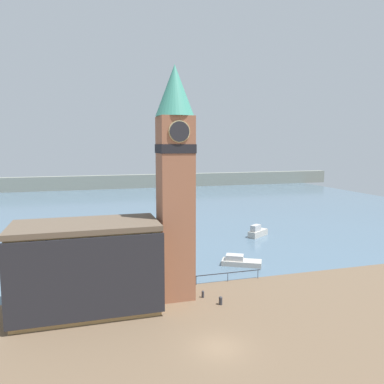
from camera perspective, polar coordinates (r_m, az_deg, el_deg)
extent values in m
plane|color=brown|center=(32.49, 4.14, -22.60)|extent=(160.00, 160.00, 0.00)
cube|color=slate|center=(101.88, -10.44, -2.02)|extent=(160.00, 120.00, 0.00)
cube|color=gray|center=(141.11, -12.13, 1.51)|extent=(180.00, 3.00, 5.00)
cube|color=#232328|center=(45.53, 5.48, -12.18)|extent=(8.46, 0.08, 0.08)
cylinder|color=#232328|center=(44.48, 0.64, -13.34)|extent=(0.07, 0.07, 1.05)
cylinder|color=#232328|center=(45.71, 5.47, -12.80)|extent=(0.07, 0.07, 1.05)
cylinder|color=#232328|center=(47.23, 10.01, -12.21)|extent=(0.07, 0.07, 1.05)
cube|color=#935B42|center=(39.08, -2.54, -2.58)|extent=(3.43, 3.43, 19.00)
cube|color=black|center=(38.51, -2.59, 6.61)|extent=(3.55, 3.55, 0.90)
cylinder|color=tan|center=(36.81, -1.95, 9.20)|extent=(2.16, 0.12, 2.16)
cylinder|color=#232328|center=(36.73, -1.92, 9.20)|extent=(1.96, 0.12, 1.96)
cylinder|color=tan|center=(38.98, -0.04, 9.09)|extent=(0.12, 2.16, 2.16)
cylinder|color=#232328|center=(39.01, 0.08, 9.09)|extent=(0.12, 1.96, 1.96)
cone|color=teal|center=(38.89, -2.64, 15.21)|extent=(3.94, 3.94, 5.11)
cube|color=#A88451|center=(38.47, -15.70, -11.28)|extent=(13.37, 6.52, 8.23)
cube|color=brown|center=(37.34, -15.93, -4.91)|extent=(13.77, 6.92, 0.50)
cube|color=#232328|center=(35.19, -15.65, -12.76)|extent=(13.87, 0.30, 7.57)
cube|color=#B7B2A8|center=(51.78, 7.58, -10.62)|extent=(5.63, 4.34, 0.68)
cube|color=#B2B2B2|center=(51.65, 6.52, -9.85)|extent=(2.73, 2.38, 0.70)
cube|color=#B7B2A8|center=(67.73, 10.01, -6.21)|extent=(4.56, 3.70, 1.09)
cube|color=#B2B2B2|center=(66.80, 9.67, -5.43)|extent=(2.22, 1.95, 1.09)
cylinder|color=#2D2D33|center=(39.67, 4.38, -16.28)|extent=(0.36, 0.36, 0.69)
sphere|color=#2D2D33|center=(39.54, 4.38, -15.82)|extent=(0.38, 0.38, 0.38)
cylinder|color=#2D2D33|center=(41.24, 1.66, -15.37)|extent=(0.27, 0.27, 0.62)
sphere|color=#2D2D33|center=(41.12, 1.66, -14.97)|extent=(0.28, 0.28, 0.28)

